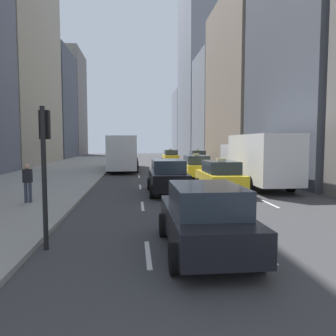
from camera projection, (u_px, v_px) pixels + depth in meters
sidewalk_left at (53, 175)px, 26.10m from camera, size 8.00×66.00×0.15m
lane_markings at (179, 181)px, 23.09m from camera, size 5.72×56.00×0.01m
building_row_left at (4, 48)px, 34.02m from camera, size 6.00×76.05×33.21m
building_row_right at (237, 59)px, 39.99m from camera, size 6.00×86.51×33.00m
taxi_lead at (197, 158)px, 38.75m from camera, size 2.02×4.40×1.87m
taxi_second at (196, 167)px, 24.38m from camera, size 2.02×4.40×1.87m
taxi_third at (170, 156)px, 41.87m from camera, size 2.02×4.40×1.87m
taxi_fourth at (220, 177)px, 17.46m from camera, size 2.02×4.40×1.87m
sedan_black_near at (205, 218)px, 8.05m from camera, size 2.02×4.45×1.69m
sedan_silver_behind at (168, 176)px, 17.24m from camera, size 2.02×4.70×1.80m
city_bus at (124, 152)px, 32.14m from camera, size 2.80×11.61×3.25m
box_truck at (256, 159)px, 19.77m from camera, size 2.58×8.40×3.15m
pedestrian_far_walking at (28, 181)px, 13.87m from camera, size 0.36×0.22×1.65m
traffic_light_pole at (45, 154)px, 8.18m from camera, size 0.24×0.42×3.60m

